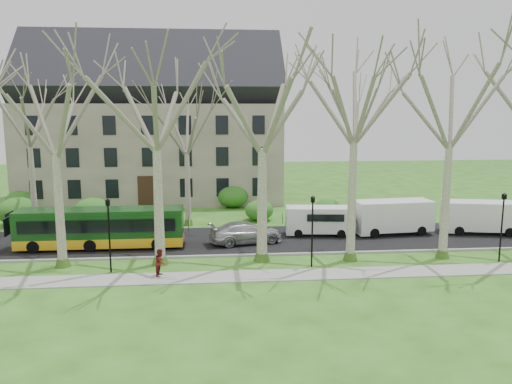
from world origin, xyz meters
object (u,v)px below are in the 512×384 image
bus_follow (101,228)px  sedan (246,233)px  van_c (481,217)px  pedestrian_b (160,262)px  van_b (393,217)px  van_a (319,221)px

bus_follow → sedan: bus_follow is taller
sedan → van_c: 18.20m
sedan → pedestrian_b: size_ratio=3.33×
sedan → van_b: bearing=-94.7°
van_a → van_c: 12.51m
bus_follow → van_a: size_ratio=2.25×
sedan → van_b: van_b is taller
bus_follow → pedestrian_b: bus_follow is taller
van_b → van_a: bearing=173.6°
van_b → van_c: van_b is taller
bus_follow → van_a: bearing=7.4°
sedan → van_c: bearing=-99.2°
bus_follow → van_c: (28.14, 1.51, -0.16)m
bus_follow → sedan: bearing=1.5°
bus_follow → pedestrian_b: (4.63, -6.33, -0.61)m
sedan → pedestrian_b: pedestrian_b is taller
van_b → van_c: (6.79, -0.44, -0.05)m
bus_follow → van_a: (15.64, 2.07, -0.31)m
van_a → van_b: 5.71m
van_b → pedestrian_b: van_b is taller
van_a → van_b: (5.71, -0.12, 0.20)m
van_a → pedestrian_b: bearing=-136.3°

